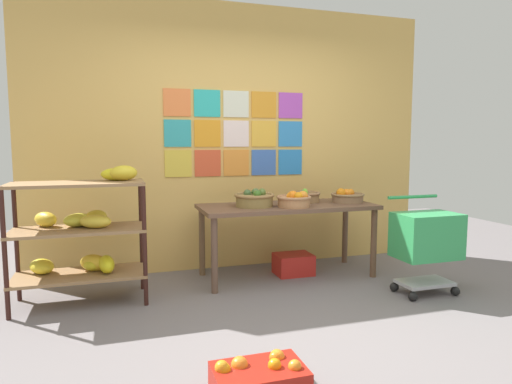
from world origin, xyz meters
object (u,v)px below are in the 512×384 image
(fruit_basket_centre, at_px, (255,199))
(fruit_basket_back_right, at_px, (347,197))
(fruit_basket_right, at_px, (306,196))
(banana_shelf_unit, at_px, (84,230))
(display_table, at_px, (287,213))
(orange_crate_foreground, at_px, (259,378))
(fruit_basket_left, at_px, (294,200))
(produce_crate_under_table, at_px, (293,264))
(shopping_cart, at_px, (426,239))

(fruit_basket_centre, xyz_separation_m, fruit_basket_back_right, (0.99, -0.00, -0.02))
(fruit_basket_right, xyz_separation_m, fruit_basket_back_right, (0.39, -0.14, -0.00))
(fruit_basket_right, bearing_deg, banana_shelf_unit, -172.38)
(display_table, xyz_separation_m, orange_crate_foreground, (-0.93, -1.94, -0.56))
(fruit_basket_right, relative_size, orange_crate_foreground, 0.60)
(fruit_basket_left, height_order, produce_crate_under_table, fruit_basket_left)
(fruit_basket_back_right, bearing_deg, shopping_cart, -69.33)
(display_table, distance_m, fruit_basket_right, 0.31)
(fruit_basket_left, relative_size, orange_crate_foreground, 0.68)
(banana_shelf_unit, xyz_separation_m, fruit_basket_right, (2.13, 0.28, 0.17))
(banana_shelf_unit, bearing_deg, orange_crate_foreground, -62.03)
(produce_crate_under_table, bearing_deg, fruit_basket_centre, -173.09)
(fruit_basket_centre, distance_m, orange_crate_foreground, 2.14)
(fruit_basket_centre, xyz_separation_m, shopping_cart, (1.31, -0.85, -0.30))
(banana_shelf_unit, bearing_deg, fruit_basket_back_right, 3.19)
(produce_crate_under_table, xyz_separation_m, orange_crate_foreground, (-1.01, -1.98, -0.02))
(display_table, relative_size, produce_crate_under_table, 4.69)
(banana_shelf_unit, relative_size, fruit_basket_back_right, 3.35)
(fruit_basket_right, height_order, fruit_basket_centre, fruit_basket_centre)
(fruit_basket_centre, bearing_deg, display_table, 2.65)
(shopping_cart, bearing_deg, display_table, 125.48)
(display_table, distance_m, orange_crate_foreground, 2.22)
(produce_crate_under_table, xyz_separation_m, shopping_cart, (0.88, -0.90, 0.39))
(fruit_basket_centre, xyz_separation_m, fruit_basket_left, (0.35, -0.15, -0.00))
(fruit_basket_back_right, bearing_deg, fruit_basket_right, 159.94)
(banana_shelf_unit, distance_m, fruit_basket_back_right, 2.53)
(produce_crate_under_table, distance_m, shopping_cart, 1.32)
(produce_crate_under_table, relative_size, shopping_cart, 0.43)
(produce_crate_under_table, distance_m, orange_crate_foreground, 2.22)
(fruit_basket_centre, bearing_deg, fruit_basket_right, 13.13)
(banana_shelf_unit, distance_m, shopping_cart, 2.93)
(fruit_basket_right, height_order, orange_crate_foreground, fruit_basket_right)
(fruit_basket_centre, relative_size, fruit_basket_left, 1.16)
(fruit_basket_right, relative_size, shopping_cart, 0.35)
(fruit_basket_back_right, height_order, shopping_cart, fruit_basket_back_right)
(fruit_basket_centre, bearing_deg, banana_shelf_unit, -174.58)
(banana_shelf_unit, height_order, fruit_basket_back_right, banana_shelf_unit)
(fruit_basket_right, distance_m, shopping_cart, 1.25)
(orange_crate_foreground, bearing_deg, fruit_basket_back_right, 50.67)
(fruit_basket_left, distance_m, orange_crate_foreground, 2.13)
(banana_shelf_unit, xyz_separation_m, display_table, (1.87, 0.16, 0.03))
(produce_crate_under_table, height_order, orange_crate_foreground, produce_crate_under_table)
(fruit_basket_back_right, xyz_separation_m, orange_crate_foreground, (-1.58, -1.92, -0.70))
(fruit_basket_left, bearing_deg, produce_crate_under_table, 68.72)
(banana_shelf_unit, relative_size, produce_crate_under_table, 3.09)
(fruit_basket_right, bearing_deg, fruit_basket_centre, -166.87)
(fruit_basket_back_right, bearing_deg, display_table, 178.17)
(display_table, distance_m, produce_crate_under_table, 0.54)
(shopping_cart, bearing_deg, produce_crate_under_table, 121.73)
(fruit_basket_centre, height_order, produce_crate_under_table, fruit_basket_centre)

